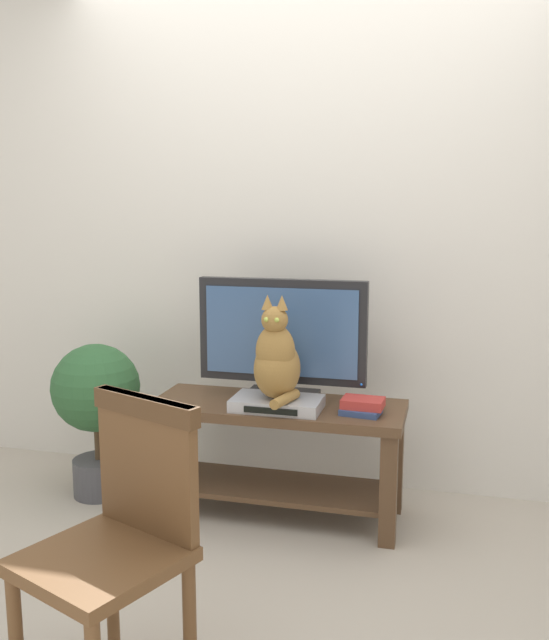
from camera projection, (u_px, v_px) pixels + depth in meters
ground_plane at (254, 591)px, 2.57m from camera, size 12.00×12.00×0.00m
back_wall at (318, 208)px, 3.44m from camera, size 7.00×0.12×2.80m
tv_stand at (277, 439)px, 3.15m from camera, size 1.14×0.44×0.53m
tv at (282, 337)px, 3.15m from camera, size 0.78×0.20×0.56m
media_box at (277, 403)px, 3.03m from camera, size 0.39×0.23×0.05m
cat at (277, 360)px, 2.98m from camera, size 0.21×0.31×0.46m
wooden_chair at (121, 528)px, 1.97m from camera, size 0.52×0.52×0.87m
book_stack at (362, 406)px, 2.96m from camera, size 0.19×0.16×0.07m
potted_plant at (96, 401)px, 3.35m from camera, size 0.43×0.43×0.76m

